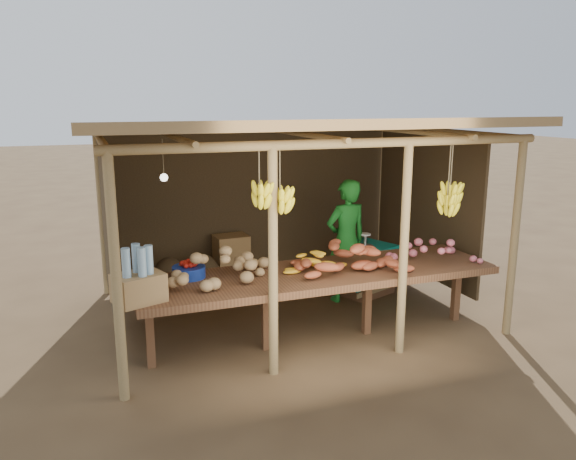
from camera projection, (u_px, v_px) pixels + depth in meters
name	position (u px, v px, depth m)	size (l,w,h in m)	color
ground	(288.00, 311.00, 7.07)	(60.00, 60.00, 0.00)	brown
stall_structure	(292.00, 159.00, 6.60)	(4.70, 3.50, 2.43)	#967B4D
counter	(318.00, 277.00, 6.03)	(3.90, 1.05, 0.80)	brown
potato_heap	(219.00, 263.00, 5.67)	(1.15, 0.69, 0.37)	#A18053
sweet_potato_heap	(344.00, 253.00, 6.06)	(1.10, 0.66, 0.36)	#AF4E2D
onion_heap	(435.00, 247.00, 6.31)	(0.90, 0.54, 0.36)	#CA6270
banana_pile	(314.00, 254.00, 6.06)	(0.57, 0.34, 0.35)	yellow
tomato_basin	(189.00, 271.00, 5.80)	(0.34, 0.34, 0.18)	navy
bottle_box	(138.00, 280.00, 5.07)	(0.51, 0.45, 0.53)	olive
vendor	(346.00, 241.00, 7.30)	(0.59, 0.39, 1.62)	#197422
tarp_crate	(364.00, 268.00, 7.66)	(0.91, 0.86, 0.88)	brown
carton_stack	(220.00, 266.00, 7.90)	(1.00, 0.42, 0.73)	olive
burlap_sacks	(186.00, 276.00, 7.50)	(0.95, 0.50, 0.67)	#453520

